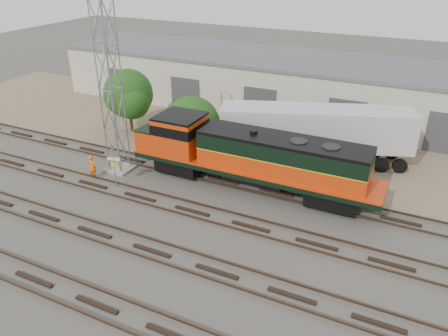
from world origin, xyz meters
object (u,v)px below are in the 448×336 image
at_px(locomotive, 249,156).
at_px(worker, 92,167).
at_px(semi_trailer, 320,129).
at_px(signal_tower, 111,92).

distance_m(locomotive, worker, 11.28).
bearing_deg(semi_trailer, signal_tower, -169.15).
distance_m(locomotive, signal_tower, 10.46).
height_order(worker, semi_trailer, semi_trailer).
bearing_deg(signal_tower, locomotive, 9.89).
bearing_deg(signal_tower, worker, -115.51).
relative_size(locomotive, worker, 9.83).
bearing_deg(worker, semi_trailer, -140.39).
bearing_deg(semi_trailer, worker, -165.16).
bearing_deg(worker, locomotive, -156.30).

